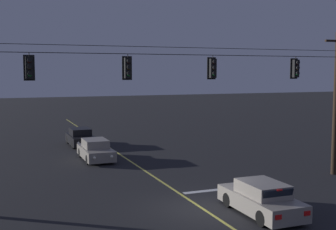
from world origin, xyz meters
TOP-DOWN VIEW (x-y plane):
  - ground_plane at (0.00, 0.00)m, footprint 180.00×180.00m
  - lane_centre_stripe at (0.00, 9.07)m, footprint 0.14×60.00m
  - stop_bar_paint at (1.90, 2.47)m, footprint 3.40×0.36m
  - signal_span_assembly at (-0.00, 3.07)m, footprint 21.71×0.32m
  - traffic_light_leftmost at (-6.83, 3.06)m, footprint 0.48×0.41m
  - traffic_light_left_inner at (-2.41, 3.06)m, footprint 0.48×0.41m
  - traffic_light_centre at (2.03, 3.06)m, footprint 0.48×0.41m
  - traffic_light_right_inner at (7.08, 3.06)m, footprint 0.48×0.41m
  - car_waiting_near_lane at (1.94, -1.64)m, footprint 1.80×4.33m
  - car_oncoming_lead at (-2.03, 12.31)m, footprint 1.80×4.42m
  - car_oncoming_trailing at (-1.92, 18.61)m, footprint 1.80×4.42m

SIDE VIEW (x-z plane):
  - ground_plane at x=0.00m, z-range 0.00..0.00m
  - lane_centre_stripe at x=0.00m, z-range 0.00..0.01m
  - stop_bar_paint at x=1.90m, z-range 0.00..0.01m
  - car_oncoming_lead at x=-2.03m, z-range -0.05..1.34m
  - car_oncoming_trailing at x=-1.92m, z-range -0.05..1.34m
  - car_waiting_near_lane at x=1.94m, z-range -0.05..1.34m
  - signal_span_assembly at x=0.00m, z-range 0.16..8.33m
  - traffic_light_leftmost at x=-6.83m, z-range 5.50..6.72m
  - traffic_light_left_inner at x=-2.41m, z-range 5.50..6.72m
  - traffic_light_centre at x=2.03m, z-range 5.50..6.72m
  - traffic_light_right_inner at x=7.08m, z-range 5.50..6.72m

